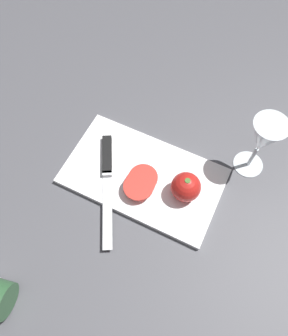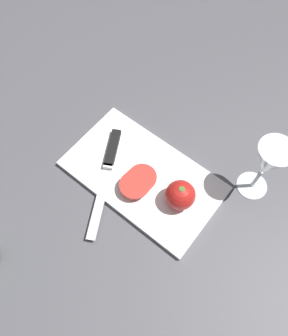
# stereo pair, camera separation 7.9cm
# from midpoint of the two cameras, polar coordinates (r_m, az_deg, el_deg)

# --- Properties ---
(ground_plane) EXTENTS (3.00, 3.00, 0.00)m
(ground_plane) POSITION_cam_midpoint_polar(r_m,az_deg,el_deg) (0.83, 1.45, -1.12)
(ground_plane) COLOR #4C4C51
(cutting_board) EXTENTS (0.39, 0.22, 0.01)m
(cutting_board) POSITION_cam_midpoint_polar(r_m,az_deg,el_deg) (0.82, 2.73, -1.45)
(cutting_board) COLOR white
(cutting_board) RESTS_ON ground_plane
(wine_glass) EXTENTS (0.08, 0.08, 0.18)m
(wine_glass) POSITION_cam_midpoint_polar(r_m,az_deg,el_deg) (0.77, 23.59, 0.55)
(wine_glass) COLOR silver
(wine_glass) RESTS_ON ground_plane
(whole_tomato) EXTENTS (0.07, 0.07, 0.07)m
(whole_tomato) POSITION_cam_midpoint_polar(r_m,az_deg,el_deg) (0.76, 9.17, -5.13)
(whole_tomato) COLOR red
(whole_tomato) RESTS_ON cutting_board
(knife) EXTENTS (0.16, 0.27, 0.01)m
(knife) POSITION_cam_midpoint_polar(r_m,az_deg,el_deg) (0.83, -3.24, 1.40)
(knife) COLOR silver
(knife) RESTS_ON cutting_board
(tomato_slice_stack_near) EXTENTS (0.08, 0.11, 0.03)m
(tomato_slice_stack_near) POSITION_cam_midpoint_polar(r_m,az_deg,el_deg) (0.79, 1.84, -2.56)
(tomato_slice_stack_near) COLOR red
(tomato_slice_stack_near) RESTS_ON cutting_board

